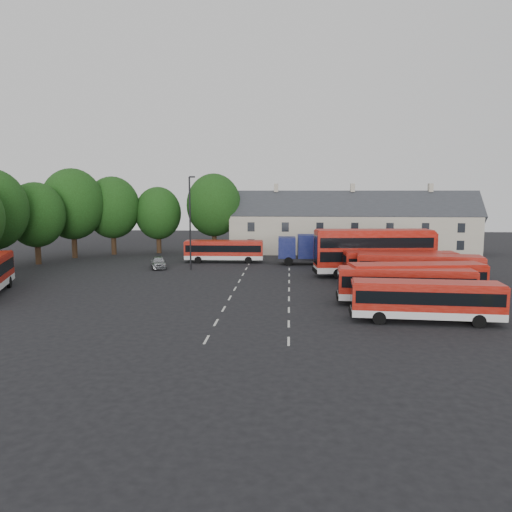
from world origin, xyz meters
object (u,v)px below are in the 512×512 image
Objects in this scene: bus_dd_south at (373,250)px; lamppost at (190,220)px; bus_row_a at (426,298)px; box_truck at (313,248)px; silver_car at (158,262)px.

bus_dd_south is 20.56m from lamppost.
bus_dd_south is 1.16× the size of lamppost.
bus_row_a is 30.33m from lamppost.
box_truck is 15.59m from lamppost.
silver_car is at bearing -167.79° from box_truck.
silver_car is at bearing 164.13° from bus_dd_south.
lamppost reaches higher than box_truck.
lamppost is at bearing -30.56° from silver_car.
bus_dd_south is at bearing -28.66° from silver_car.
bus_dd_south reaches higher than bus_row_a.
bus_dd_south is 3.00× the size of silver_car.
bus_row_a is 2.47× the size of silver_car.
bus_dd_south is 24.59m from silver_car.
bus_row_a is 18.48m from bus_dd_south.
box_truck reaches higher than bus_row_a.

